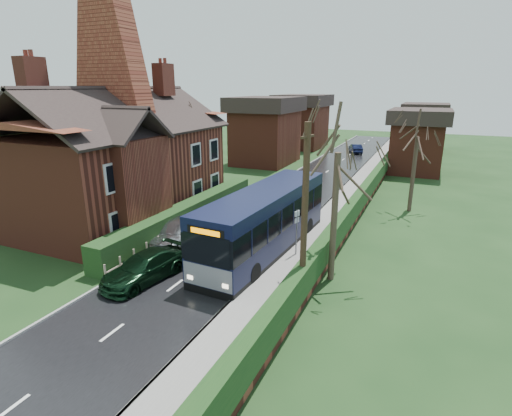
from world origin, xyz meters
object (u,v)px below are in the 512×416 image
at_px(bus, 265,222).
at_px(telegraph_pole, 304,219).
at_px(car_silver, 178,232).
at_px(car_green, 145,268).
at_px(bus_stop_sign, 297,226).
at_px(brick_house, 121,156).

xyz_separation_m(bus, telegraph_pole, (3.60, -4.65, 2.09)).
bearing_deg(car_silver, car_green, -83.95).
xyz_separation_m(car_silver, car_green, (1.20, -4.42, -0.11)).
bearing_deg(telegraph_pole, bus_stop_sign, 122.08).
bearing_deg(bus, brick_house, 176.12).
distance_m(bus, car_silver, 5.20).
bearing_deg(brick_house, car_silver, -22.43).
xyz_separation_m(car_green, telegraph_pole, (7.40, 0.86, 3.16)).
bearing_deg(bus_stop_sign, brick_house, -169.29).
height_order(bus, bus_stop_sign, bus).
bearing_deg(brick_house, bus_stop_sign, -6.04).
xyz_separation_m(car_silver, bus_stop_sign, (6.80, 1.10, 0.95)).
xyz_separation_m(bus, bus_stop_sign, (1.80, 0.01, -0.01)).
distance_m(bus_stop_sign, telegraph_pole, 5.42).
bearing_deg(car_green, bus, 64.27).
relative_size(car_silver, bus_stop_sign, 1.73).
relative_size(brick_house, car_silver, 3.26).
bearing_deg(bus_stop_sign, bus, -162.84).
xyz_separation_m(brick_house, bus_stop_sign, (12.73, -1.35, -2.66)).
bearing_deg(telegraph_pole, car_silver, 168.47).
height_order(brick_house, bus, brick_house).
height_order(bus, telegraph_pole, telegraph_pole).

